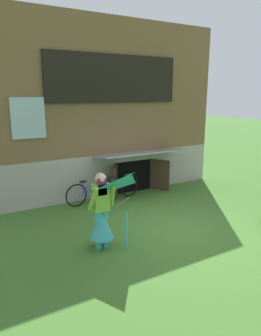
{
  "coord_description": "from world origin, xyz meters",
  "views": [
    {
      "loc": [
        -4.44,
        -5.66,
        3.23
      ],
      "look_at": [
        -0.49,
        1.17,
        1.33
      ],
      "focal_mm": 33.04,
      "sensor_mm": 36.0,
      "label": 1
    }
  ],
  "objects": [
    {
      "name": "kite",
      "position": [
        -1.53,
        -0.67,
        1.3
      ],
      "size": [
        1.0,
        1.09,
        1.57
      ],
      "color": "#2DB2CC",
      "rests_on": "ground_plane"
    },
    {
      "name": "bicycle_blue",
      "position": [
        -1.05,
        2.61,
        0.36
      ],
      "size": [
        1.63,
        0.25,
        0.75
      ],
      "rotation": [
        0.0,
        0.0,
        0.12
      ],
      "color": "black",
      "rests_on": "ground_plane"
    },
    {
      "name": "log_house",
      "position": [
        0.0,
        5.49,
        2.74
      ],
      "size": [
        7.65,
        6.1,
        5.47
      ],
      "color": "#9E998E",
      "rests_on": "ground_plane"
    },
    {
      "name": "bicycle_green",
      "position": [
        -0.2,
        2.42,
        0.39
      ],
      "size": [
        1.72,
        0.55,
        0.81
      ],
      "rotation": [
        0.0,
        0.0,
        0.29
      ],
      "color": "black",
      "rests_on": "ground_plane"
    },
    {
      "name": "ground_plane",
      "position": [
        0.0,
        0.0,
        0.0
      ],
      "size": [
        60.0,
        60.0,
        0.0
      ],
      "primitive_type": "plane",
      "color": "#3D6B28"
    },
    {
      "name": "person",
      "position": [
        -1.92,
        -0.08,
        0.7
      ],
      "size": [
        0.61,
        0.53,
        1.66
      ],
      "rotation": [
        0.0,
        0.0,
        0.21
      ],
      "color": "teal",
      "rests_on": "ground_plane"
    }
  ]
}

